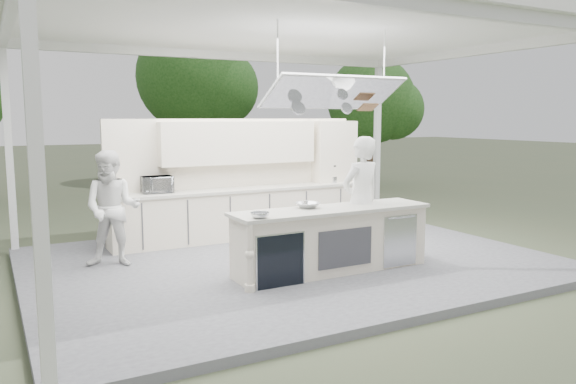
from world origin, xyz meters
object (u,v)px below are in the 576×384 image
back_counter (243,212)px  sous_chef (112,209)px  demo_island (331,240)px  head_chef (361,200)px

back_counter → sous_chef: bearing=-159.6°
sous_chef → demo_island: bearing=-9.3°
sous_chef → back_counter: bearing=44.7°
demo_island → head_chef: (0.68, 0.21, 0.52)m
sous_chef → head_chef: bearing=-1.0°
demo_island → head_chef: size_ratio=1.56×
head_chef → sous_chef: size_ratio=1.11×
demo_island → back_counter: size_ratio=0.61×
head_chef → sous_chef: bearing=-35.1°
back_counter → sous_chef: sous_chef is taller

